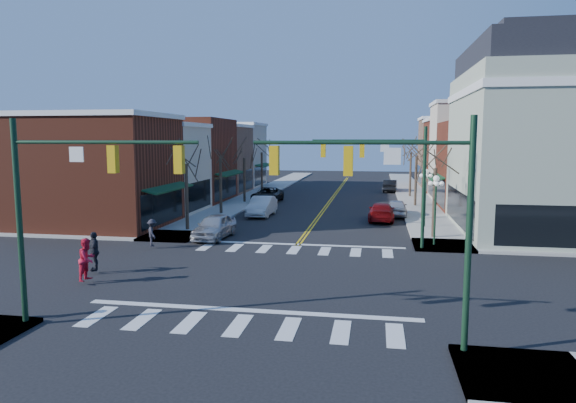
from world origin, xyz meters
The scene contains 35 objects.
ground centered at (0.00, 0.00, 0.00)m, with size 160.00×160.00×0.00m, color black.
sidewalk_left centered at (-8.75, 20.00, 0.07)m, with size 3.50×70.00×0.15m, color #9E9B93.
sidewalk_right centered at (8.75, 20.00, 0.07)m, with size 3.50×70.00×0.15m, color #9E9B93.
bldg_left_brick_a centered at (-15.50, 11.75, 4.00)m, with size 10.00×8.50×8.00m, color maroon.
bldg_left_stucco_a centered at (-15.50, 19.50, 3.75)m, with size 10.00×7.00×7.50m, color beige.
bldg_left_brick_b centered at (-15.50, 27.50, 4.25)m, with size 10.00×9.00×8.50m, color maroon.
bldg_left_tan centered at (-15.50, 35.75, 3.90)m, with size 10.00×7.50×7.80m, color #90684F.
bldg_left_stucco_b centered at (-15.50, 43.50, 4.10)m, with size 10.00×8.00×8.20m, color beige.
bldg_right_brick_a centered at (15.50, 25.75, 4.00)m, with size 10.00×8.50×8.00m, color maroon.
bldg_right_stucco centered at (15.50, 33.50, 5.00)m, with size 10.00×7.00×10.00m, color beige.
bldg_right_brick_b centered at (15.50, 41.00, 4.25)m, with size 10.00×8.00×8.50m, color maroon.
bldg_right_tan centered at (15.50, 49.00, 4.50)m, with size 10.00×8.00×9.00m, color #90684F.
victorian_corner centered at (16.50, 14.50, 6.66)m, with size 12.25×14.25×13.30m.
traffic_mast_near_left centered at (-5.55, -7.40, 4.71)m, with size 6.60×0.28×7.20m.
traffic_mast_near_right centered at (5.55, -7.40, 4.71)m, with size 6.60×0.28×7.20m.
traffic_mast_far_right centered at (5.55, 7.40, 4.71)m, with size 6.60×0.28×7.20m.
lamppost_corner centered at (8.20, 8.50, 2.96)m, with size 0.36×0.36×4.33m.
lamppost_midblock centered at (8.20, 15.00, 2.96)m, with size 0.36×0.36×4.33m.
tree_left_a centered at (-8.40, 11.00, 2.38)m, with size 0.24×0.24×4.76m, color #382B21.
tree_left_b centered at (-8.40, 19.00, 2.52)m, with size 0.24×0.24×5.04m, color #382B21.
tree_left_c centered at (-8.40, 27.00, 2.27)m, with size 0.24×0.24×4.55m, color #382B21.
tree_left_d centered at (-8.40, 35.00, 2.45)m, with size 0.24×0.24×4.90m, color #382B21.
tree_right_a centered at (8.40, 11.00, 2.31)m, with size 0.24×0.24×4.62m, color #382B21.
tree_right_b centered at (8.40, 19.00, 2.59)m, with size 0.24×0.24×5.18m, color #382B21.
tree_right_c centered at (8.40, 27.00, 2.42)m, with size 0.24×0.24×4.83m, color #382B21.
tree_right_d centered at (8.40, 35.00, 2.48)m, with size 0.24×0.24×4.97m, color #382B21.
car_left_near centered at (-5.70, 8.83, 0.79)m, with size 1.86×4.63×1.58m, color #B1B1B6.
car_left_mid centered at (-4.80, 18.96, 0.81)m, with size 1.72×4.93×1.62m, color silver.
car_left_far centered at (-6.28, 28.05, 0.76)m, with size 2.52×5.46×1.52m, color black.
car_right_near centered at (5.16, 17.95, 0.72)m, with size 2.01×4.94×1.43m, color maroon.
car_right_mid centered at (6.40, 20.56, 0.73)m, with size 1.72×4.28×1.46m, color #BABABF.
car_right_far centered at (6.40, 40.90, 0.73)m, with size 1.55×4.46×1.47m, color black.
pedestrian_red_b centered at (-8.09, -2.26, 1.11)m, with size 0.94×0.73×1.93m, color red.
pedestrian_dark_a centered at (-8.69, -0.62, 1.10)m, with size 1.12×0.46×1.90m, color black.
pedestrian_dark_b centered at (-8.39, 5.22, 0.95)m, with size 1.04×0.60×1.61m, color #23222A.
Camera 1 is at (4.66, -22.98, 6.53)m, focal length 32.00 mm.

